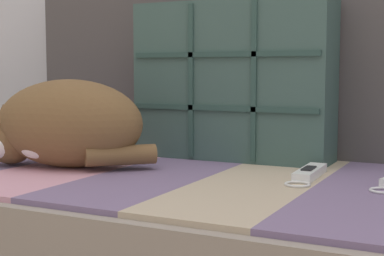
# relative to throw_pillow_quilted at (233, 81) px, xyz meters

# --- Properties ---
(throw_pillow_quilted) EXTENTS (0.48, 0.14, 0.38)m
(throw_pillow_quilted) POSITION_rel_throw_pillow_quilted_xyz_m (0.00, 0.00, 0.00)
(throw_pillow_quilted) COLOR #38514C
(throw_pillow_quilted) RESTS_ON couch
(sleeping_cat) EXTENTS (0.39, 0.26, 0.19)m
(sleeping_cat) POSITION_rel_throw_pillow_quilted_xyz_m (-0.29, -0.29, -0.10)
(sleeping_cat) COLOR brown
(sleeping_cat) RESTS_ON couch
(game_remote_far) EXTENTS (0.05, 0.20, 0.02)m
(game_remote_far) POSITION_rel_throw_pillow_quilted_xyz_m (0.24, -0.17, -0.18)
(game_remote_far) COLOR white
(game_remote_far) RESTS_ON couch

